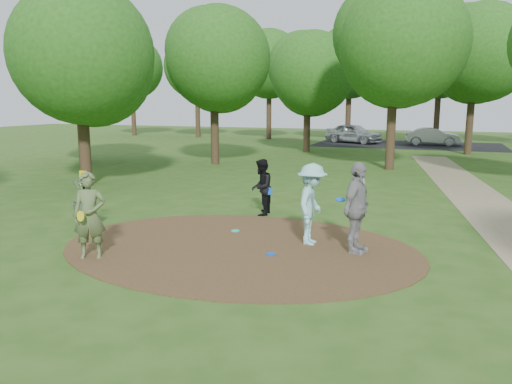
% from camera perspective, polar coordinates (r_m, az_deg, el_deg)
% --- Properties ---
extents(ground, '(100.00, 100.00, 0.00)m').
position_cam_1_polar(ground, '(11.59, -2.04, -6.36)').
color(ground, '#2D5119').
rests_on(ground, ground).
extents(dirt_clearing, '(8.40, 8.40, 0.02)m').
position_cam_1_polar(dirt_clearing, '(11.59, -2.04, -6.32)').
color(dirt_clearing, '#47301C').
rests_on(dirt_clearing, ground).
extents(parking_lot, '(14.00, 8.00, 0.01)m').
position_cam_1_polar(parking_lot, '(40.48, 16.92, 5.19)').
color(parking_lot, black).
rests_on(parking_lot, ground).
extents(player_observer_with_disc, '(0.81, 0.70, 1.87)m').
position_cam_1_polar(player_observer_with_disc, '(11.18, -18.49, -2.58)').
color(player_observer_with_disc, '#576C3E').
rests_on(player_observer_with_disc, ground).
extents(player_throwing_with_disc, '(1.15, 1.25, 1.92)m').
position_cam_1_polar(player_throwing_with_disc, '(11.70, 6.39, -1.41)').
color(player_throwing_with_disc, '#96DAE0').
rests_on(player_throwing_with_disc, ground).
extents(player_walking_with_disc, '(0.73, 0.88, 1.67)m').
position_cam_1_polar(player_walking_with_disc, '(14.68, 0.61, 0.55)').
color(player_walking_with_disc, black).
rests_on(player_walking_with_disc, ground).
extents(player_waiting_with_disc, '(0.75, 1.27, 2.04)m').
position_cam_1_polar(player_waiting_with_disc, '(11.16, 11.44, -1.83)').
color(player_waiting_with_disc, gray).
rests_on(player_waiting_with_disc, ground).
extents(disc_ground_cyan, '(0.22, 0.22, 0.02)m').
position_cam_1_polar(disc_ground_cyan, '(12.94, -2.38, -4.45)').
color(disc_ground_cyan, '#1BDAD0').
rests_on(disc_ground_cyan, dirt_clearing).
extents(disc_ground_blue, '(0.22, 0.22, 0.02)m').
position_cam_1_polar(disc_ground_blue, '(11.01, 1.69, -7.12)').
color(disc_ground_blue, blue).
rests_on(disc_ground_blue, dirt_clearing).
extents(car_left, '(4.95, 3.51, 1.57)m').
position_cam_1_polar(car_left, '(41.13, 11.08, 6.61)').
color(car_left, '#B3B7BC').
rests_on(car_left, ground).
extents(car_right, '(4.12, 1.65, 1.33)m').
position_cam_1_polar(car_right, '(40.65, 19.55, 6.00)').
color(car_right, '#A5A5AC').
rests_on(car_right, ground).
extents(disc_golf_basket, '(0.63, 0.63, 1.54)m').
position_cam_1_polar(disc_golf_basket, '(13.91, -19.03, -0.40)').
color(disc_golf_basket, black).
rests_on(disc_golf_basket, ground).
extents(tree_ring, '(37.79, 45.33, 9.03)m').
position_cam_1_polar(tree_ring, '(20.55, 12.89, 15.26)').
color(tree_ring, '#332316').
rests_on(tree_ring, ground).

